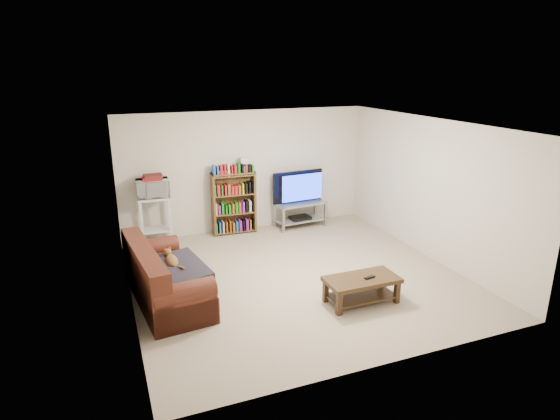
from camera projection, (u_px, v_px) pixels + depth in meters
name	position (u px, v px, depth m)	size (l,w,h in m)	color
floor	(295.00, 276.00, 7.48)	(5.00, 5.00, 0.00)	tan
ceiling	(296.00, 125.00, 6.77)	(5.00, 5.00, 0.00)	white
wall_back	(246.00, 171.00, 9.35)	(5.00, 5.00, 0.00)	silver
wall_front	(390.00, 267.00, 4.90)	(5.00, 5.00, 0.00)	silver
wall_left	(124.00, 223.00, 6.25)	(5.00, 5.00, 0.00)	silver
wall_right	(430.00, 189.00, 8.00)	(5.00, 5.00, 0.00)	silver
sofa	(162.00, 281.00, 6.61)	(1.06, 2.04, 0.84)	#4E1F14
blanket	(176.00, 269.00, 6.51)	(0.76, 0.98, 0.10)	#232129
cat	(172.00, 261.00, 6.65)	(0.21, 0.53, 0.16)	brown
coffee_table	(362.00, 285.00, 6.58)	(1.04, 0.52, 0.38)	#382513
remote	(370.00, 277.00, 6.53)	(0.17, 0.05, 0.02)	black
tv_stand	(300.00, 210.00, 9.67)	(1.07, 0.55, 0.52)	#999EA3
television	(300.00, 187.00, 9.53)	(1.12, 0.15, 0.64)	black
dvd_player	(300.00, 218.00, 9.72)	(0.42, 0.29, 0.06)	black
bookshelf	(234.00, 202.00, 9.22)	(0.87, 0.30, 1.24)	brown
shelf_clutter	(238.00, 167.00, 9.05)	(0.63, 0.20, 0.28)	silver
microwave_stand	(155.00, 214.00, 8.61)	(0.60, 0.44, 0.93)	silver
microwave	(153.00, 188.00, 8.46)	(0.58, 0.39, 0.32)	silver
game_boxes	(152.00, 178.00, 8.40)	(0.34, 0.30, 0.05)	maroon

